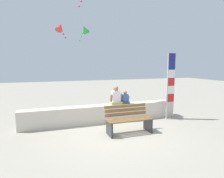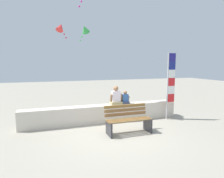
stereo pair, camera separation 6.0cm
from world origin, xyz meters
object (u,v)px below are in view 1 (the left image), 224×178
at_px(park_bench, 128,120).
at_px(flag_banner, 170,81).
at_px(kite_red, 60,27).
at_px(person_child, 125,99).
at_px(person_adult, 116,97).
at_px(kite_green, 84,29).

relative_size(park_bench, flag_banner, 0.56).
bearing_deg(flag_banner, kite_red, 133.95).
xyz_separation_m(person_child, kite_red, (-2.09, 3.50, 3.18)).
bearing_deg(park_bench, flag_banner, 22.88).
bearing_deg(person_adult, kite_green, 99.69).
distance_m(person_adult, flag_banner, 2.23).
relative_size(person_adult, flag_banner, 0.28).
distance_m(person_child, kite_green, 4.47).
relative_size(kite_green, kite_red, 0.99).
xyz_separation_m(person_child, flag_banner, (1.72, -0.45, 0.66)).
xyz_separation_m(park_bench, kite_green, (-0.44, 4.48, 3.53)).
bearing_deg(flag_banner, person_child, 165.41).
bearing_deg(kite_green, person_adult, -80.31).
bearing_deg(person_child, kite_green, 106.45).
bearing_deg(person_adult, flag_banner, -11.99).
relative_size(person_child, kite_red, 0.61).
height_order(park_bench, person_child, person_child).
bearing_deg(person_child, person_adult, -179.96).
height_order(person_child, flag_banner, flag_banner).
height_order(kite_green, kite_red, kite_red).
bearing_deg(kite_red, park_bench, -71.69).
bearing_deg(park_bench, person_adult, 86.40).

